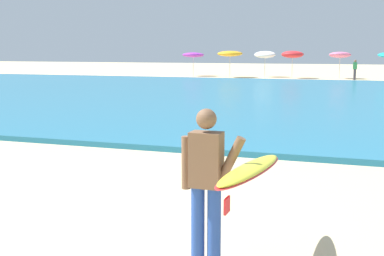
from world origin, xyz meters
The scene contains 9 objects.
ground_plane centered at (0.00, 0.00, 0.00)m, with size 160.00×160.00×0.00m, color beige.
sea centered at (0.00, 18.72, 0.07)m, with size 120.00×28.00×0.14m, color teal.
surfer_with_board centered at (2.78, -0.80, 1.03)m, with size 0.97×2.47×1.73m.
beach_umbrella_0 centered at (-10.26, 37.19, 1.89)m, with size 1.97×1.98×2.14m.
beach_umbrella_1 centered at (-6.57, 36.07, 2.02)m, with size 2.14×2.15×2.27m.
beach_umbrella_2 centered at (-3.84, 37.69, 1.93)m, with size 1.86×1.91×2.32m.
beach_umbrella_3 centered at (-1.32, 36.47, 1.97)m, with size 1.84×1.85×2.28m.
beach_umbrella_4 centered at (2.46, 37.09, 1.94)m, with size 1.76×1.79×2.26m.
beachgoer_near_row_left centered at (3.69, 35.64, 0.84)m, with size 0.32×0.20×1.58m.
Camera 1 is at (4.05, -5.76, 2.34)m, focal length 46.52 mm.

